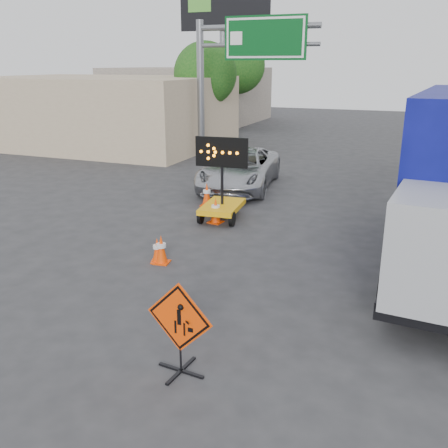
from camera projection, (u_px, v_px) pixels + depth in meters
The scene contains 14 objects.
ground at pixel (112, 366), 8.25m from camera, with size 100.00×100.00×0.00m, color #2D2D30.
storefront_left_near at pixel (102, 111), 30.26m from camera, with size 14.00×10.00×4.00m, color #C0AB8A.
storefront_left_far at pixel (188, 94), 42.91m from camera, with size 12.00×10.00×4.40m, color #AA9E8E.
highway_gantry at pixel (239, 57), 24.12m from camera, with size 6.18×0.38×6.90m.
billboard at pixel (224, 21), 31.79m from camera, with size 6.10×0.54×9.85m.
tree_left_near at pixel (205, 74), 29.23m from camera, with size 3.71×3.71×6.03m.
tree_left_far at pixel (237, 66), 36.52m from camera, with size 4.10×4.10×6.66m.
construction_sign at pixel (180, 326), 7.85m from camera, with size 1.19×0.84×1.58m.
arrow_board at pixel (222, 201), 15.85m from camera, with size 1.66×1.95×2.63m.
pickup_truck at pixel (240, 169), 19.79m from camera, with size 2.57×5.58×1.55m, color #AEB0B6.
cone_a at pixel (161, 249), 12.40m from camera, with size 0.42×0.42×0.74m.
cone_b at pixel (157, 250), 12.48m from camera, with size 0.42×0.42×0.64m.
cone_c at pixel (216, 210), 15.54m from camera, with size 0.46×0.46×0.81m.
cone_d at pixel (207, 194), 17.41m from camera, with size 0.44×0.44×0.81m.
Camera 1 is at (4.38, -5.92, 4.78)m, focal length 40.00 mm.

